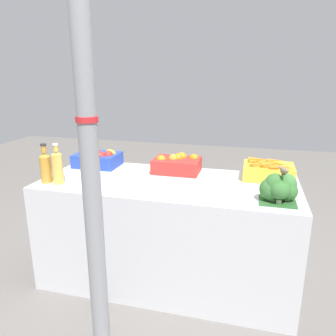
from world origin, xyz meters
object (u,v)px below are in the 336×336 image
Objects in this scene: support_pole at (89,143)px; juice_bottle_golden at (57,167)px; orange_crate at (177,164)px; sparrow_bird at (284,171)px; carrot_crate at (268,171)px; juice_bottle_amber at (45,167)px; broccoli_pile at (279,188)px; apple_crate at (99,158)px.

juice_bottle_golden is (-0.51, 0.47, -0.29)m from support_pole.
support_pole is 6.78× the size of orange_crate.
sparrow_bird is at bearing 24.86° from support_pole.
juice_bottle_amber reaches higher than carrot_crate.
orange_crate is at bearing 29.91° from juice_bottle_amber.
juice_bottle_golden reaches higher than broccoli_pile.
apple_crate is 2.70× the size of sparrow_bird.
support_pole reaches higher than juice_bottle_golden.
broccoli_pile is 1.50m from juice_bottle_golden.
carrot_crate is at bearing 45.12° from support_pole.
juice_bottle_amber reaches higher than apple_crate.
support_pole is at bearing -37.51° from juice_bottle_amber.
orange_crate is 1.27× the size of juice_bottle_amber.
carrot_crate is 1.54m from juice_bottle_golden.
support_pole is at bearing -153.64° from broccoli_pile.
apple_crate is at bearing 179.89° from carrot_crate.
orange_crate is (0.25, 0.96, -0.36)m from support_pole.
support_pole is 6.78× the size of carrot_crate.
juice_bottle_amber is 1.62m from sparrow_bird.
orange_crate is 0.91m from juice_bottle_golden.
support_pole is 1.39m from carrot_crate.
orange_crate is 0.70m from carrot_crate.
juice_bottle_amber is at bearing -104.99° from sparrow_bird.
juice_bottle_golden is at bearing -98.75° from apple_crate.
juice_bottle_golden reaches higher than carrot_crate.
juice_bottle_golden is at bearing -0.00° from juice_bottle_amber.
broccoli_pile reaches higher than orange_crate.
broccoli_pile is (0.04, -0.46, 0.03)m from carrot_crate.
support_pole is 1.16m from broccoli_pile.
sparrow_bird is (1.62, 0.00, 0.09)m from juice_bottle_amber.
support_pole reaches higher than broccoli_pile.
broccoli_pile is at bearing -32.15° from orange_crate.
orange_crate is at bearing 179.35° from carrot_crate.
sparrow_bird is at bearing -82.85° from carrot_crate.
broccoli_pile is (1.43, -0.46, 0.02)m from apple_crate.
juice_bottle_amber is (-1.56, -0.48, 0.06)m from carrot_crate.
sparrow_bird reaches higher than carrot_crate.
sparrow_bird is (1.52, 0.00, 0.08)m from juice_bottle_golden.
support_pole is at bearing -104.47° from orange_crate.
broccoli_pile is at bearing 0.88° from juice_bottle_amber.
orange_crate is 1.58× the size of broccoli_pile.
apple_crate is 1.00× the size of carrot_crate.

